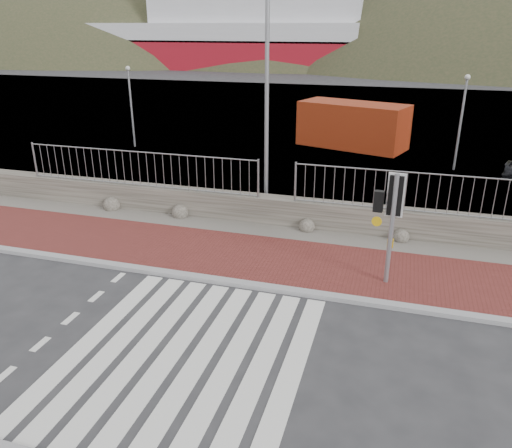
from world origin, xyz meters
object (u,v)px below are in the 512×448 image
(traffic_signal_far, at_px, (392,206))
(streetlight, at_px, (271,83))
(ferry, at_px, (217,29))
(shipping_container, at_px, (353,125))

(traffic_signal_far, distance_m, streetlight, 6.12)
(traffic_signal_far, xyz_separation_m, streetlight, (-4.04, 4.00, 2.27))
(ferry, xyz_separation_m, traffic_signal_far, (28.23, -63.80, -3.28))
(ferry, distance_m, streetlight, 64.51)
(traffic_signal_far, distance_m, shipping_container, 15.29)
(ferry, bearing_deg, streetlight, -67.98)
(ferry, bearing_deg, traffic_signal_far, -66.14)
(streetlight, relative_size, shipping_container, 1.40)
(streetlight, bearing_deg, traffic_signal_far, -45.66)
(streetlight, height_order, shipping_container, streetlight)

